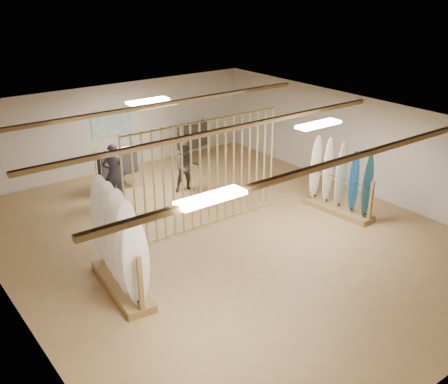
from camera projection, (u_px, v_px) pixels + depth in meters
floor at (224, 237)px, 12.87m from camera, size 12.00×12.00×0.00m
ceiling at (224, 127)px, 11.78m from camera, size 12.00×12.00×0.00m
wall_back at (112, 128)px, 16.75m from camera, size 12.00×0.00×12.00m
wall_left at (5, 245)px, 9.56m from camera, size 0.00×12.00×12.00m
wall_right at (363, 145)px, 15.08m from camera, size 0.00×12.00×12.00m
ceiling_slats at (224, 130)px, 11.81m from camera, size 9.50×6.12×0.10m
light_panels at (224, 129)px, 11.80m from camera, size 1.20×0.35×0.06m
bamboo_partition at (205, 174)px, 12.91m from camera, size 4.45×0.05×2.78m
poster at (112, 122)px, 16.66m from camera, size 1.40×0.03×0.90m
rack_left at (120, 258)px, 10.48m from camera, size 0.83×2.30×2.14m
rack_right at (339, 189)px, 13.96m from camera, size 0.73×2.10×1.96m
clothing_rack_a at (118, 163)px, 15.29m from camera, size 1.25×0.37×1.34m
clothing_rack_b at (193, 136)px, 17.67m from camera, size 1.29×0.58×1.41m
shopper_a at (114, 170)px, 14.40m from camera, size 0.87×0.80×1.97m
shopper_b at (187, 163)px, 15.25m from camera, size 1.01×0.89×1.74m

